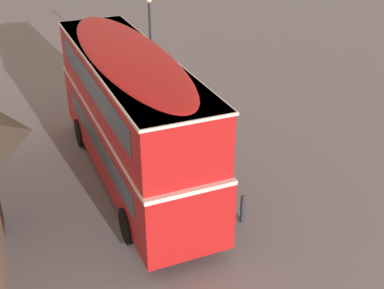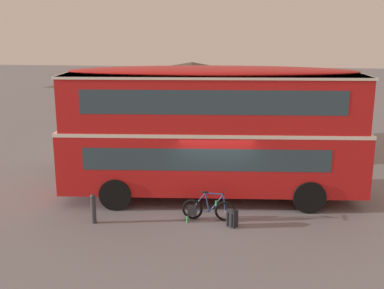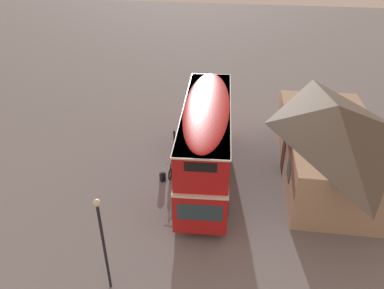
% 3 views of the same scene
% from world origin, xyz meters
% --- Properties ---
extents(ground_plane, '(120.00, 120.00, 0.00)m').
position_xyz_m(ground_plane, '(0.00, 0.00, 0.00)').
color(ground_plane, slate).
extents(double_decker_bus, '(10.74, 3.40, 4.79)m').
position_xyz_m(double_decker_bus, '(-0.25, 0.81, 2.64)').
color(double_decker_bus, black).
rests_on(double_decker_bus, ground).
extents(touring_bicycle, '(1.75, 0.46, 0.98)m').
position_xyz_m(touring_bicycle, '(-0.25, -1.19, 0.37)').
color(touring_bicycle, black).
rests_on(touring_bicycle, ground).
extents(backpack_on_ground, '(0.37, 0.37, 0.59)m').
position_xyz_m(backpack_on_ground, '(0.59, -1.59, 0.30)').
color(backpack_on_ground, black).
rests_on(backpack_on_ground, ground).
extents(water_bottle_green_metal, '(0.08, 0.08, 0.24)m').
position_xyz_m(water_bottle_green_metal, '(-0.85, -1.43, 0.11)').
color(water_bottle_green_metal, green).
rests_on(water_bottle_green_metal, ground).
extents(pub_building, '(11.06, 5.83, 4.42)m').
position_xyz_m(pub_building, '(-1.84, 7.78, 2.27)').
color(pub_building, tan).
rests_on(pub_building, ground).
extents(kerb_bollard, '(0.16, 0.16, 0.97)m').
position_xyz_m(kerb_bollard, '(-3.80, -1.84, 0.50)').
color(kerb_bollard, '#333338').
rests_on(kerb_bollard, ground).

